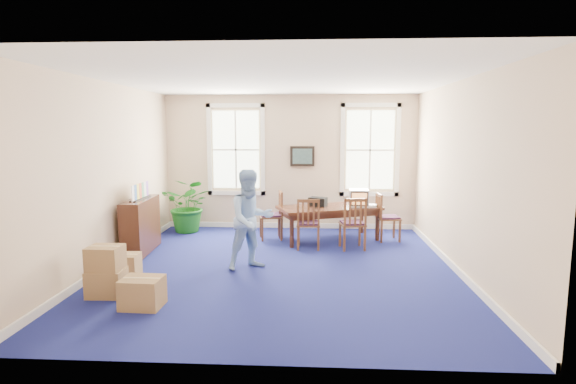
# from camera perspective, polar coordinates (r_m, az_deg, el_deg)

# --- Properties ---
(floor) EXTENTS (6.50, 6.50, 0.00)m
(floor) POSITION_cam_1_polar(r_m,az_deg,el_deg) (7.90, -0.98, -9.62)
(floor) COLOR navy
(floor) RESTS_ON ground
(ceiling) EXTENTS (6.50, 6.50, 0.00)m
(ceiling) POSITION_cam_1_polar(r_m,az_deg,el_deg) (7.57, -1.04, 14.13)
(ceiling) COLOR white
(ceiling) RESTS_ON ground
(wall_back) EXTENTS (6.50, 0.00, 6.50)m
(wall_back) POSITION_cam_1_polar(r_m,az_deg,el_deg) (10.80, 0.25, 3.79)
(wall_back) COLOR beige
(wall_back) RESTS_ON ground
(wall_front) EXTENTS (6.50, 0.00, 6.50)m
(wall_front) POSITION_cam_1_polar(r_m,az_deg,el_deg) (4.37, -4.10, -2.43)
(wall_front) COLOR beige
(wall_front) RESTS_ON ground
(wall_left) EXTENTS (0.00, 6.50, 6.50)m
(wall_left) POSITION_cam_1_polar(r_m,az_deg,el_deg) (8.34, -22.04, 1.97)
(wall_left) COLOR beige
(wall_left) RESTS_ON ground
(wall_right) EXTENTS (0.00, 6.50, 6.50)m
(wall_right) POSITION_cam_1_polar(r_m,az_deg,el_deg) (7.94, 21.14, 1.74)
(wall_right) COLOR beige
(wall_right) RESTS_ON ground
(baseboard_back) EXTENTS (6.00, 0.04, 0.12)m
(baseboard_back) POSITION_cam_1_polar(r_m,az_deg,el_deg) (10.99, 0.23, -4.25)
(baseboard_back) COLOR white
(baseboard_back) RESTS_ON ground
(baseboard_left) EXTENTS (0.04, 6.50, 0.12)m
(baseboard_left) POSITION_cam_1_polar(r_m,az_deg,el_deg) (8.61, -21.31, -8.26)
(baseboard_left) COLOR white
(baseboard_left) RESTS_ON ground
(baseboard_right) EXTENTS (0.04, 6.50, 0.12)m
(baseboard_right) POSITION_cam_1_polar(r_m,az_deg,el_deg) (8.23, 20.40, -8.98)
(baseboard_right) COLOR white
(baseboard_right) RESTS_ON ground
(window_left) EXTENTS (1.40, 0.12, 2.20)m
(window_left) POSITION_cam_1_polar(r_m,az_deg,el_deg) (10.91, -6.62, 5.36)
(window_left) COLOR white
(window_left) RESTS_ON ground
(window_right) EXTENTS (1.40, 0.12, 2.20)m
(window_right) POSITION_cam_1_polar(r_m,az_deg,el_deg) (10.84, 10.37, 5.26)
(window_right) COLOR white
(window_right) RESTS_ON ground
(wall_picture) EXTENTS (0.58, 0.06, 0.48)m
(wall_picture) POSITION_cam_1_polar(r_m,az_deg,el_deg) (10.73, 1.84, 4.56)
(wall_picture) COLOR black
(wall_picture) RESTS_ON ground
(conference_table) EXTENTS (2.36, 1.67, 0.73)m
(conference_table) POSITION_cam_1_polar(r_m,az_deg,el_deg) (9.81, 5.22, -3.95)
(conference_table) COLOR #3F2014
(conference_table) RESTS_ON ground
(crt_tv) EXTENTS (0.42, 0.45, 0.37)m
(crt_tv) POSITION_cam_1_polar(r_m,az_deg,el_deg) (9.80, 8.97, -0.75)
(crt_tv) COLOR #B7B7BC
(crt_tv) RESTS_ON conference_table
(game_console) EXTENTS (0.21, 0.24, 0.05)m
(game_console) POSITION_cam_1_polar(r_m,az_deg,el_deg) (9.82, 10.68, -1.72)
(game_console) COLOR white
(game_console) RESTS_ON conference_table
(equipment_bag) EXTENTS (0.44, 0.36, 0.19)m
(equipment_bag) POSITION_cam_1_polar(r_m,az_deg,el_deg) (9.77, 3.82, -1.24)
(equipment_bag) COLOR black
(equipment_bag) RESTS_ON conference_table
(chair_near_left) EXTENTS (0.47, 0.47, 1.03)m
(chair_near_left) POSITION_cam_1_polar(r_m,az_deg,el_deg) (9.06, 2.61, -3.96)
(chair_near_left) COLOR brown
(chair_near_left) RESTS_ON ground
(chair_near_right) EXTENTS (0.54, 0.54, 1.06)m
(chair_near_right) POSITION_cam_1_polar(r_m,az_deg,el_deg) (9.09, 8.18, -3.91)
(chair_near_right) COLOR brown
(chair_near_right) RESTS_ON ground
(chair_end_left) EXTENTS (0.56, 0.56, 1.06)m
(chair_end_left) POSITION_cam_1_polar(r_m,az_deg,el_deg) (9.81, -2.21, -2.96)
(chair_end_left) COLOR brown
(chair_end_left) RESTS_ON ground
(chair_end_right) EXTENTS (0.52, 0.52, 1.02)m
(chair_end_right) POSITION_cam_1_polar(r_m,az_deg,el_deg) (9.91, 12.61, -3.13)
(chair_end_right) COLOR brown
(chair_end_right) RESTS_ON ground
(man) EXTENTS (1.05, 0.99, 1.72)m
(man) POSITION_cam_1_polar(r_m,az_deg,el_deg) (7.70, -4.72, -3.51)
(man) COLOR #90BAEA
(man) RESTS_ON ground
(credenza) EXTENTS (0.44, 1.33, 1.03)m
(credenza) POSITION_cam_1_polar(r_m,az_deg,el_deg) (9.12, -18.17, -4.28)
(credenza) COLOR #3F2014
(credenza) RESTS_ON ground
(brochure_rack) EXTENTS (0.28, 0.75, 0.32)m
(brochure_rack) POSITION_cam_1_polar(r_m,az_deg,el_deg) (9.00, -18.25, -0.05)
(brochure_rack) COLOR #99999E
(brochure_rack) RESTS_ON credenza
(potted_plant) EXTENTS (1.26, 1.14, 1.26)m
(potted_plant) POSITION_cam_1_polar(r_m,az_deg,el_deg) (10.71, -12.47, -1.67)
(potted_plant) COLOR #145914
(potted_plant) RESTS_ON ground
(cardboard_boxes) EXTENTS (1.39, 1.39, 0.77)m
(cardboard_boxes) POSITION_cam_1_polar(r_m,az_deg,el_deg) (7.05, -20.35, -9.03)
(cardboard_boxes) COLOR #9D7748
(cardboard_boxes) RESTS_ON ground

